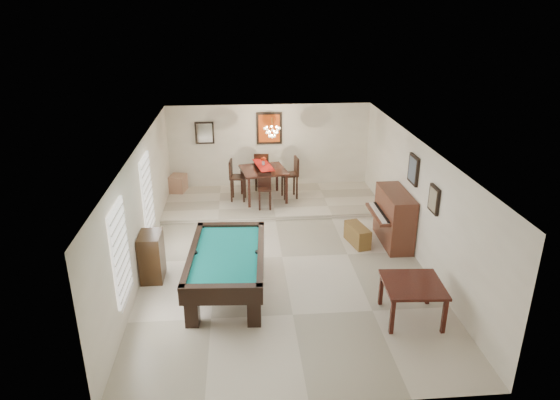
{
  "coord_description": "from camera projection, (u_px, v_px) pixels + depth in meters",
  "views": [
    {
      "loc": [
        -0.88,
        -9.97,
        5.38
      ],
      "look_at": [
        0.0,
        0.6,
        1.15
      ],
      "focal_mm": 32.0,
      "sensor_mm": 36.0,
      "label": 1
    }
  ],
  "objects": [
    {
      "name": "wall_right",
      "position": [
        417.0,
        200.0,
        11.03
      ],
      "size": [
        0.04,
        9.0,
        2.6
      ],
      "primitive_type": "cube",
      "color": "silver",
      "rests_on": "ground_plane"
    },
    {
      "name": "chandelier",
      "position": [
        272.0,
        128.0,
        13.43
      ],
      "size": [
        0.44,
        0.44,
        0.6
      ],
      "primitive_type": null,
      "color": "#FFE5B2",
      "rests_on": "ceiling"
    },
    {
      "name": "corner_bench",
      "position": [
        178.0,
        183.0,
        14.79
      ],
      "size": [
        0.54,
        0.62,
        0.49
      ],
      "primitive_type": "cube",
      "rotation": [
        0.0,
        0.0,
        -0.21
      ],
      "color": "#AD7A5E",
      "rests_on": "dining_step"
    },
    {
      "name": "back_mirror",
      "position": [
        205.0,
        133.0,
        14.6
      ],
      "size": [
        0.55,
        0.06,
        0.65
      ],
      "primitive_type": "cube",
      "color": "white",
      "rests_on": "wall_back"
    },
    {
      "name": "dining_step",
      "position": [
        272.0,
        201.0,
        14.27
      ],
      "size": [
        6.0,
        2.5,
        0.12
      ],
      "primitive_type": "cube",
      "color": "beige",
      "rests_on": "ground_plane"
    },
    {
      "name": "upright_piano",
      "position": [
        388.0,
        218.0,
        11.73
      ],
      "size": [
        0.86,
        1.54,
        1.28
      ],
      "primitive_type": null,
      "color": "#5C2D1D",
      "rests_on": "ground_plane"
    },
    {
      "name": "back_painting",
      "position": [
        269.0,
        128.0,
        14.71
      ],
      "size": [
        0.75,
        0.06,
        0.95
      ],
      "primitive_type": "cube",
      "color": "#D84C14",
      "rests_on": "wall_back"
    },
    {
      "name": "ground_plane",
      "position": [
        282.0,
        257.0,
        11.29
      ],
      "size": [
        6.0,
        9.0,
        0.02
      ],
      "primitive_type": "cube",
      "color": "beige"
    },
    {
      "name": "wall_left",
      "position": [
        142.0,
        208.0,
        10.57
      ],
      "size": [
        0.04,
        9.0,
        2.6
      ],
      "primitive_type": "cube",
      "color": "silver",
      "rests_on": "ground_plane"
    },
    {
      "name": "right_picture_lower",
      "position": [
        434.0,
        199.0,
        9.96
      ],
      "size": [
        0.06,
        0.45,
        0.55
      ],
      "primitive_type": "cube",
      "color": "gray",
      "rests_on": "wall_right"
    },
    {
      "name": "wall_back",
      "position": [
        269.0,
        148.0,
        14.97
      ],
      "size": [
        6.0,
        0.04,
        2.6
      ],
      "primitive_type": "cube",
      "color": "silver",
      "rests_on": "ground_plane"
    },
    {
      "name": "dining_chair_west",
      "position": [
        238.0,
        180.0,
        14.01
      ],
      "size": [
        0.48,
        0.48,
        1.17
      ],
      "primitive_type": null,
      "rotation": [
        0.0,
        0.0,
        1.45
      ],
      "color": "black",
      "rests_on": "dining_step"
    },
    {
      "name": "dining_chair_south",
      "position": [
        265.0,
        192.0,
        13.47
      ],
      "size": [
        0.37,
        0.37,
        0.96
      ],
      "primitive_type": null,
      "rotation": [
        0.0,
        0.0,
        -0.03
      ],
      "color": "black",
      "rests_on": "dining_step"
    },
    {
      "name": "wall_front",
      "position": [
        312.0,
        331.0,
        6.64
      ],
      "size": [
        6.0,
        0.04,
        2.6
      ],
      "primitive_type": "cube",
      "color": "silver",
      "rests_on": "ground_plane"
    },
    {
      "name": "flower_vase",
      "position": [
        263.0,
        161.0,
        13.89
      ],
      "size": [
        0.16,
        0.16,
        0.24
      ],
      "primitive_type": null,
      "rotation": [
        0.0,
        0.0,
        -0.15
      ],
      "color": "red",
      "rests_on": "dining_table"
    },
    {
      "name": "pool_table",
      "position": [
        227.0,
        273.0,
        9.74
      ],
      "size": [
        1.59,
        2.72,
        0.88
      ],
      "primitive_type": null,
      "rotation": [
        0.0,
        0.0,
        -0.06
      ],
      "color": "black",
      "rests_on": "ground_plane"
    },
    {
      "name": "piano_bench",
      "position": [
        357.0,
        235.0,
        11.82
      ],
      "size": [
        0.5,
        0.89,
        0.46
      ],
      "primitive_type": "cube",
      "rotation": [
        0.0,
        0.0,
        0.22
      ],
      "color": "brown",
      "rests_on": "ground_plane"
    },
    {
      "name": "window_left_front",
      "position": [
        120.0,
        252.0,
        8.5
      ],
      "size": [
        0.06,
        1.0,
        1.7
      ],
      "primitive_type": "cube",
      "color": "white",
      "rests_on": "wall_left"
    },
    {
      "name": "apothecary_chest",
      "position": [
        152.0,
        256.0,
        10.25
      ],
      "size": [
        0.45,
        0.67,
        1.01
      ],
      "primitive_type": "cube",
      "color": "black",
      "rests_on": "ground_plane"
    },
    {
      "name": "dining_table",
      "position": [
        264.0,
        182.0,
        14.12
      ],
      "size": [
        1.41,
        1.41,
        1.0
      ],
      "primitive_type": null,
      "rotation": [
        0.0,
        0.0,
        0.18
      ],
      "color": "black",
      "rests_on": "dining_step"
    },
    {
      "name": "dining_chair_north",
      "position": [
        262.0,
        171.0,
        14.82
      ],
      "size": [
        0.47,
        0.47,
        1.16
      ],
      "primitive_type": null,
      "rotation": [
        0.0,
        0.0,
        3.04
      ],
      "color": "black",
      "rests_on": "dining_step"
    },
    {
      "name": "right_picture_upper",
      "position": [
        414.0,
        170.0,
        11.09
      ],
      "size": [
        0.06,
        0.55,
        0.65
      ],
      "primitive_type": "cube",
      "color": "slate",
      "rests_on": "wall_right"
    },
    {
      "name": "ceiling",
      "position": [
        282.0,
        146.0,
        10.32
      ],
      "size": [
        6.0,
        9.0,
        0.04
      ],
      "primitive_type": "cube",
      "color": "white",
      "rests_on": "wall_back"
    },
    {
      "name": "window_left_rear",
      "position": [
        147.0,
        194.0,
        11.09
      ],
      "size": [
        0.06,
        1.0,
        1.7
      ],
      "primitive_type": "cube",
      "color": "white",
      "rests_on": "wall_left"
    },
    {
      "name": "dining_chair_east",
      "position": [
        289.0,
        178.0,
        14.18
      ],
      "size": [
        0.49,
        0.49,
        1.19
      ],
      "primitive_type": null,
      "rotation": [
        0.0,
        0.0,
        -1.45
      ],
      "color": "black",
      "rests_on": "dining_step"
    },
    {
      "name": "square_table",
      "position": [
        411.0,
        301.0,
        8.99
      ],
      "size": [
        1.1,
        1.1,
        0.72
      ],
      "primitive_type": null,
      "rotation": [
        0.0,
        0.0,
        -0.06
      ],
      "color": "black",
      "rests_on": "ground_plane"
    }
  ]
}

